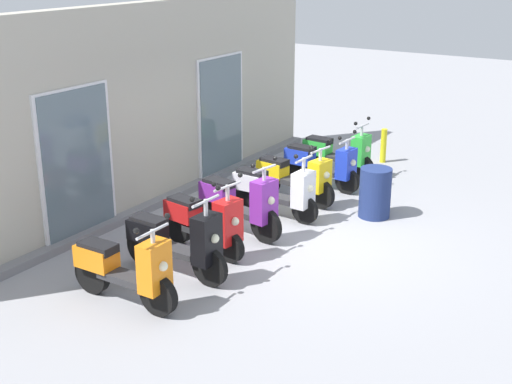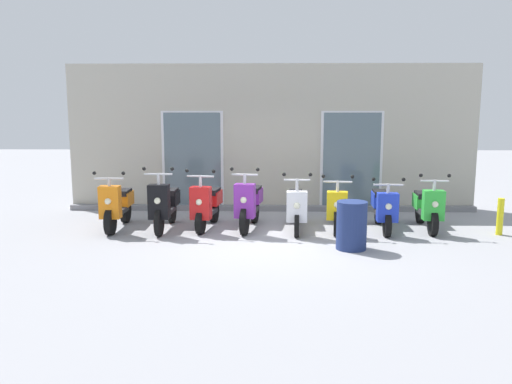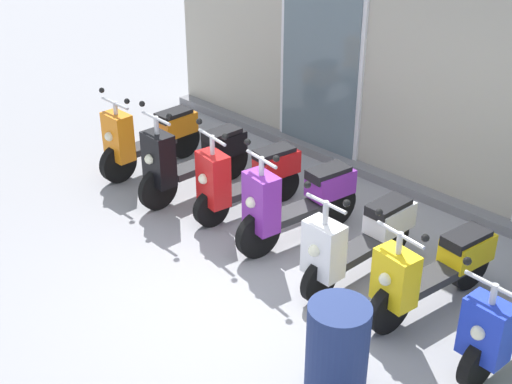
# 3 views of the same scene
# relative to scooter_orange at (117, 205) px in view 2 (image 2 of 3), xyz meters

# --- Properties ---
(ground_plane) EXTENTS (40.00, 40.00, 0.00)m
(ground_plane) POSITION_rel_scooter_orange_xyz_m (3.05, -0.81, -0.47)
(ground_plane) COLOR #939399
(storefront_facade) EXTENTS (9.41, 0.50, 3.36)m
(storefront_facade) POSITION_rel_scooter_orange_xyz_m (3.05, 2.15, 1.15)
(storefront_facade) COLOR #B2AD9E
(storefront_facade) RESTS_ON ground_plane
(scooter_orange) EXTENTS (0.61, 1.59, 1.21)m
(scooter_orange) POSITION_rel_scooter_orange_xyz_m (0.00, 0.00, 0.00)
(scooter_orange) COLOR black
(scooter_orange) RESTS_ON ground_plane
(scooter_black) EXTENTS (0.59, 1.69, 1.30)m
(scooter_black) POSITION_rel_scooter_orange_xyz_m (0.95, -0.04, 0.03)
(scooter_black) COLOR black
(scooter_black) RESTS_ON ground_plane
(scooter_red) EXTENTS (0.61, 1.48, 1.24)m
(scooter_red) POSITION_rel_scooter_orange_xyz_m (1.76, 0.09, 0.01)
(scooter_red) COLOR black
(scooter_red) RESTS_ON ground_plane
(scooter_purple) EXTENTS (0.61, 1.63, 1.28)m
(scooter_purple) POSITION_rel_scooter_orange_xyz_m (2.61, 0.05, 0.04)
(scooter_purple) COLOR black
(scooter_purple) RESTS_ON ground_plane
(scooter_white) EXTENTS (0.55, 1.61, 1.20)m
(scooter_white) POSITION_rel_scooter_orange_xyz_m (3.52, -0.03, 0.00)
(scooter_white) COLOR black
(scooter_white) RESTS_ON ground_plane
(scooter_yellow) EXTENTS (0.62, 1.64, 1.15)m
(scooter_yellow) POSITION_rel_scooter_orange_xyz_m (4.33, 0.07, -0.02)
(scooter_yellow) COLOR black
(scooter_yellow) RESTS_ON ground_plane
(scooter_blue) EXTENTS (0.61, 1.56, 1.11)m
(scooter_blue) POSITION_rel_scooter_orange_xyz_m (5.22, 0.01, -0.02)
(scooter_blue) COLOR black
(scooter_blue) RESTS_ON ground_plane
(scooter_green) EXTENTS (0.58, 1.56, 1.17)m
(scooter_green) POSITION_rel_scooter_orange_xyz_m (6.10, 0.10, -0.03)
(scooter_green) COLOR black
(scooter_green) RESTS_ON ground_plane
(trash_bin) EXTENTS (0.51, 0.51, 0.82)m
(trash_bin) POSITION_rel_scooter_orange_xyz_m (4.39, -1.39, -0.06)
(trash_bin) COLOR navy
(trash_bin) RESTS_ON ground_plane
(curb_bollard) EXTENTS (0.12, 0.12, 0.70)m
(curb_bollard) POSITION_rel_scooter_orange_xyz_m (7.34, -0.33, -0.12)
(curb_bollard) COLOR yellow
(curb_bollard) RESTS_ON ground_plane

